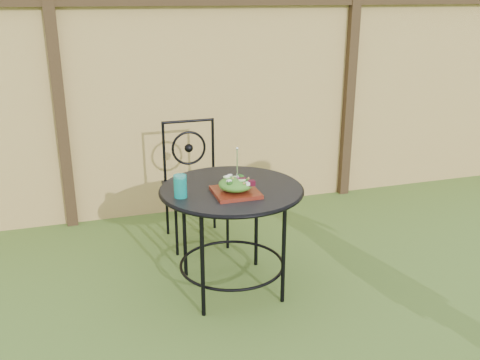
% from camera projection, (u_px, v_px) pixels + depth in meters
% --- Properties ---
extents(ground, '(60.00, 60.00, 0.00)m').
position_uv_depth(ground, '(316.00, 341.00, 3.07)').
color(ground, '#2C4917').
rests_on(ground, ground).
extents(fence, '(8.00, 0.12, 1.90)m').
position_uv_depth(fence, '(215.00, 106.00, 4.73)').
color(fence, tan).
rests_on(fence, ground).
extents(patio_table, '(0.92, 0.92, 0.72)m').
position_uv_depth(patio_table, '(232.00, 208.00, 3.44)').
color(patio_table, black).
rests_on(patio_table, ground).
extents(patio_chair, '(0.46, 0.46, 0.95)m').
position_uv_depth(patio_chair, '(194.00, 180.00, 4.21)').
color(patio_chair, black).
rests_on(patio_chair, ground).
extents(salad_plate, '(0.27, 0.27, 0.02)m').
position_uv_depth(salad_plate, '(236.00, 192.00, 3.27)').
color(salad_plate, '#430F09').
rests_on(salad_plate, patio_table).
extents(salad, '(0.21, 0.21, 0.08)m').
position_uv_depth(salad, '(236.00, 184.00, 3.26)').
color(salad, '#235614').
rests_on(salad, salad_plate).
extents(fork, '(0.01, 0.01, 0.18)m').
position_uv_depth(fork, '(237.00, 164.00, 3.22)').
color(fork, silver).
rests_on(fork, salad).
extents(drinking_glass, '(0.08, 0.08, 0.14)m').
position_uv_depth(drinking_glass, '(180.00, 186.00, 3.21)').
color(drinking_glass, '#0B847B').
rests_on(drinking_glass, patio_table).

